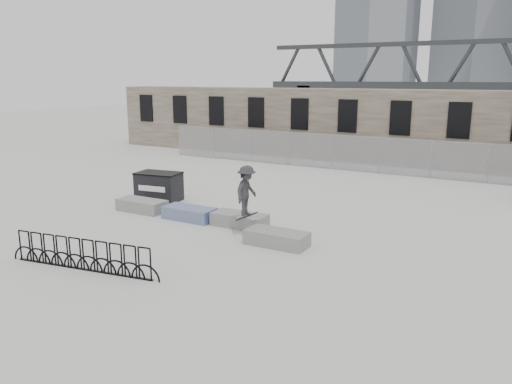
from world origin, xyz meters
TOP-DOWN VIEW (x-y plane):
  - ground at (0.00, 0.00)m, footprint 120.00×120.00m
  - stone_wall at (0.00, 16.24)m, footprint 36.00×2.58m
  - chainlink_fence at (-0.00, 12.50)m, footprint 22.06×0.06m
  - planter_far_left at (-3.27, 0.00)m, footprint 2.00×0.90m
  - planter_center_left at (-0.90, -0.03)m, footprint 2.00×0.90m
  - planter_center_right at (1.19, 0.14)m, footprint 2.00×0.90m
  - planter_offset at (3.30, -1.07)m, footprint 2.00×0.90m
  - dumpster at (-3.81, 1.71)m, footprint 2.03×1.41m
  - bike_rack at (-0.47, -5.56)m, footprint 4.89×0.77m
  - skateboarder at (1.99, -0.73)m, footprint 0.76×1.10m

SIDE VIEW (x-z plane):
  - ground at x=0.00m, z-range 0.00..0.00m
  - planter_far_left at x=-3.27m, z-range 0.02..0.49m
  - planter_center_left at x=-0.90m, z-range 0.02..0.49m
  - planter_center_right at x=1.19m, z-range 0.02..0.49m
  - planter_offset at x=3.30m, z-range 0.02..0.49m
  - bike_rack at x=-0.47m, z-range -0.01..0.89m
  - dumpster at x=-3.81m, z-range 0.01..1.25m
  - chainlink_fence at x=0.00m, z-range 0.03..2.05m
  - skateboarder at x=1.99m, z-range 0.61..2.51m
  - stone_wall at x=0.00m, z-range 0.01..4.51m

